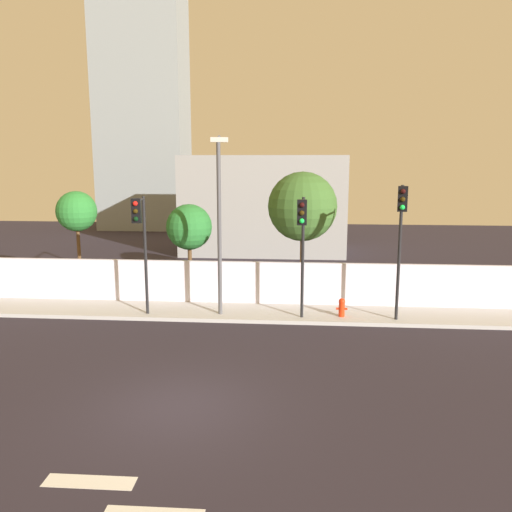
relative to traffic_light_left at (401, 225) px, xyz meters
The scene contains 13 objects.
ground_plane 10.47m from the traffic_light_left, 133.41° to the right, with size 80.00×80.00×0.00m, color #27222B.
sidewalk 7.77m from the traffic_light_left, behind, with size 36.00×2.40×0.15m, color #B4B4B4.
perimeter_wall 7.65m from the traffic_light_left, 160.11° to the left, with size 36.00×0.18×1.80m, color silver.
traffic_light_left is the anchor object (origin of this frame).
traffic_light_center 3.61m from the traffic_light_left, behind, with size 0.35×1.63×4.69m.
traffic_light_right 9.68m from the traffic_light_left, behind, with size 0.35×1.44×4.69m.
street_lamp_curbside 6.77m from the traffic_light_left, behind, with size 0.75×2.30×6.88m.
fire_hydrant 3.94m from the traffic_light_left, 160.86° to the left, with size 0.44×0.26×0.73m.
roadside_tree_leftmost 14.09m from the traffic_light_left, 166.26° to the left, with size 1.81×1.81×4.86m.
roadside_tree_midleft 9.21m from the traffic_light_left, 158.67° to the left, with size 2.03×2.03×4.31m.
roadside_tree_midright 4.91m from the traffic_light_left, 136.88° to the left, with size 3.00×3.00×5.74m.
low_building_distant 17.53m from the traffic_light_left, 110.39° to the left, with size 10.86×6.00×6.55m, color #959595.
tower_on_skyline 35.03m from the traffic_light_left, 122.32° to the left, with size 7.81×5.00×27.36m, color gray.
Camera 1 is at (2.96, -12.10, 6.14)m, focal length 36.40 mm.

